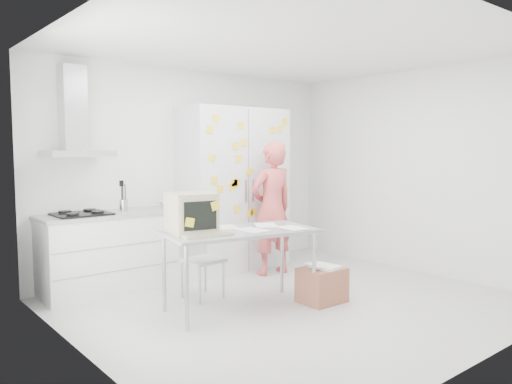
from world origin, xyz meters
TOP-DOWN VIEW (x-y plane):
  - floor at (0.00, 0.00)m, footprint 4.50×4.00m
  - walls at (0.00, 0.72)m, footprint 4.52×4.01m
  - ceiling at (0.00, 0.00)m, footprint 4.50×4.00m
  - counter_run at (-1.20, 1.70)m, footprint 1.84×0.63m
  - range_hood at (-1.65, 1.84)m, footprint 0.70×0.48m
  - tall_cabinet at (0.45, 1.67)m, footprint 1.50×0.68m
  - person at (0.65, 1.10)m, footprint 0.66×0.45m
  - desk at (-0.88, 0.30)m, footprint 1.65×1.04m
  - chair at (-0.67, 0.84)m, footprint 0.43×0.43m
  - cardboard_box at (0.26, -0.17)m, footprint 0.47×0.39m

SIDE VIEW (x-z plane):
  - floor at x=0.00m, z-range -0.02..0.00m
  - cardboard_box at x=0.26m, z-range -0.01..0.40m
  - counter_run at x=-1.20m, z-range -0.17..1.11m
  - chair at x=-0.67m, z-range 0.06..0.95m
  - person at x=0.65m, z-range 0.00..1.75m
  - desk at x=-0.88m, z-range 0.32..1.54m
  - tall_cabinet at x=0.45m, z-range 0.00..2.20m
  - walls at x=0.00m, z-range 0.00..2.70m
  - range_hood at x=-1.65m, z-range 1.45..2.46m
  - ceiling at x=0.00m, z-range 2.69..2.71m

